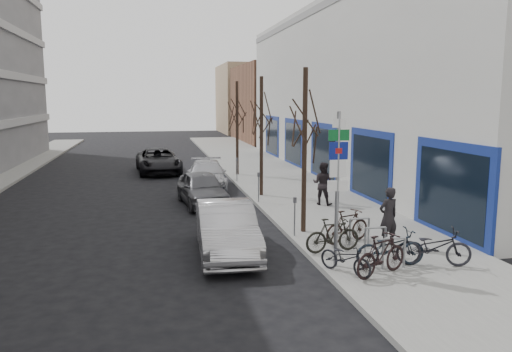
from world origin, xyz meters
name	(u,v)px	position (x,y,z in m)	size (l,w,h in m)	color
ground	(246,278)	(0.00, 0.00, 0.00)	(120.00, 120.00, 0.00)	black
sidewalk_east	(301,195)	(4.50, 10.00, 0.07)	(5.00, 70.00, 0.15)	slate
commercial_building	(468,91)	(17.00, 16.00, 5.00)	(20.00, 32.00, 10.00)	#B7B7B2
brick_building_far	(296,104)	(13.00, 40.00, 4.00)	(12.00, 14.00, 8.00)	brown
tan_building_far	(268,99)	(13.50, 55.00, 4.50)	(13.00, 12.00, 9.00)	#937A5B
highway_sign_pole	(338,180)	(2.40, -0.01, 2.46)	(0.55, 0.10, 4.20)	gray
bike_rack	(375,238)	(3.80, 0.60, 0.66)	(0.66, 2.26, 0.83)	gray
tree_near	(305,112)	(2.60, 3.50, 4.10)	(1.80, 1.80, 5.50)	black
tree_mid	(261,108)	(2.60, 10.00, 4.10)	(1.80, 1.80, 5.50)	black
tree_far	(237,106)	(2.60, 16.50, 4.10)	(1.80, 1.80, 5.50)	black
meter_front	(295,213)	(2.15, 3.00, 0.92)	(0.10, 0.08, 1.27)	gray
meter_mid	(259,184)	(2.15, 8.50, 0.92)	(0.10, 0.08, 1.27)	gray
meter_back	(237,167)	(2.15, 14.00, 0.92)	(0.10, 0.08, 1.27)	gray
bike_near_left	(346,255)	(2.44, -0.61, 0.62)	(0.47, 1.54, 0.94)	black
bike_near_right	(381,254)	(3.25, -0.93, 0.69)	(0.53, 1.79, 1.09)	black
bike_mid_curb	(390,245)	(3.79, -0.32, 0.73)	(0.57, 1.89, 1.15)	black
bike_mid_inner	(333,235)	(2.75, 1.15, 0.66)	(0.50, 1.69, 1.02)	black
bike_far_curb	(434,244)	(4.93, -0.51, 0.74)	(0.59, 1.94, 1.19)	black
bike_far_inner	(347,226)	(3.53, 1.98, 0.67)	(0.51, 1.73, 1.05)	black
parked_car_front	(226,229)	(-0.20, 2.03, 0.76)	(1.60, 4.60, 1.52)	#9E9DA2
parked_car_mid	(202,188)	(-0.20, 9.04, 0.72)	(1.71, 4.25, 1.45)	#4D4D52
parked_car_back	(207,175)	(0.43, 13.05, 0.69)	(1.93, 4.76, 1.38)	#ABABB0
lane_car	(158,161)	(-1.89, 19.07, 0.75)	(2.47, 5.36, 1.49)	black
pedestrian_near	(388,217)	(4.59, 1.42, 1.04)	(0.65, 0.43, 1.78)	black
pedestrian_far	(323,183)	(4.64, 7.42, 1.05)	(0.66, 0.45, 1.80)	black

